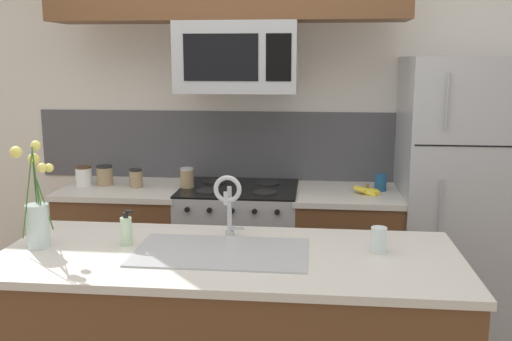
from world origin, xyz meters
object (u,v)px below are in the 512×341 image
(flower_vase, at_px, (37,217))
(dish_soap_bottle, at_px, (126,231))
(storage_jar_medium, at_px, (105,175))
(refrigerator, at_px, (471,198))
(spare_glass, at_px, (379,240))
(stove_range, at_px, (239,254))
(banana_bunch, at_px, (367,191))
(storage_jar_tall, at_px, (84,176))
(sink_faucet, at_px, (228,197))
(storage_jar_short, at_px, (136,178))
(coffee_tin, at_px, (380,182))
(microwave, at_px, (238,58))
(storage_jar_squat, at_px, (187,179))

(flower_vase, bearing_deg, dish_soap_bottle, 10.71)
(storage_jar_medium, distance_m, flower_vase, 1.31)
(refrigerator, distance_m, spare_glass, 1.39)
(stove_range, bearing_deg, banana_bunch, -4.17)
(storage_jar_tall, bearing_deg, refrigerator, 0.29)
(stove_range, bearing_deg, sink_faucet, -85.09)
(storage_jar_short, bearing_deg, storage_jar_medium, 168.40)
(sink_faucet, height_order, spare_glass, sink_faucet)
(coffee_tin, bearing_deg, spare_glass, -96.52)
(storage_jar_short, bearing_deg, flower_vase, -92.46)
(microwave, relative_size, storage_jar_short, 6.09)
(storage_jar_tall, relative_size, storage_jar_squat, 0.92)
(storage_jar_short, distance_m, sink_faucet, 1.29)
(storage_jar_tall, distance_m, storage_jar_medium, 0.14)
(microwave, bearing_deg, stove_range, 90.16)
(storage_jar_medium, bearing_deg, flower_vase, -82.24)
(sink_faucet, bearing_deg, flower_vase, -164.56)
(storage_jar_tall, xyz_separation_m, sink_faucet, (1.14, -1.04, 0.13))
(refrigerator, bearing_deg, storage_jar_short, -179.07)
(coffee_tin, relative_size, flower_vase, 0.23)
(storage_jar_tall, bearing_deg, stove_range, -0.39)
(flower_vase, bearing_deg, microwave, 59.16)
(spare_glass, bearing_deg, coffee_tin, 83.48)
(stove_range, relative_size, dish_soap_bottle, 5.64)
(refrigerator, xyz_separation_m, spare_glass, (-0.70, -1.19, 0.09))
(sink_faucet, relative_size, flower_vase, 0.63)
(sink_faucet, height_order, dish_soap_bottle, sink_faucet)
(storage_jar_short, distance_m, spare_glass, 1.86)
(stove_range, distance_m, storage_jar_squat, 0.62)
(banana_bunch, bearing_deg, storage_jar_squat, 178.79)
(banana_bunch, bearing_deg, refrigerator, 6.93)
(stove_range, relative_size, flower_vase, 1.93)
(storage_jar_tall, bearing_deg, sink_faucet, -42.29)
(banana_bunch, xyz_separation_m, sink_faucet, (-0.73, -0.97, 0.18))
(stove_range, relative_size, coffee_tin, 8.45)
(storage_jar_squat, bearing_deg, microwave, 2.47)
(storage_jar_short, height_order, flower_vase, flower_vase)
(stove_range, height_order, dish_soap_bottle, dish_soap_bottle)
(sink_faucet, bearing_deg, dish_soap_bottle, -160.67)
(refrigerator, distance_m, flower_vase, 2.57)
(storage_jar_medium, bearing_deg, storage_jar_squat, -6.65)
(storage_jar_short, bearing_deg, microwave, -0.50)
(banana_bunch, bearing_deg, storage_jar_short, 178.30)
(stove_range, height_order, storage_jar_short, storage_jar_short)
(refrigerator, height_order, storage_jar_medium, refrigerator)
(refrigerator, bearing_deg, storage_jar_tall, -179.71)
(storage_jar_squat, height_order, flower_vase, flower_vase)
(storage_jar_squat, distance_m, spare_glass, 1.59)
(microwave, distance_m, banana_bunch, 1.16)
(storage_jar_tall, xyz_separation_m, banana_bunch, (1.88, -0.07, -0.04))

